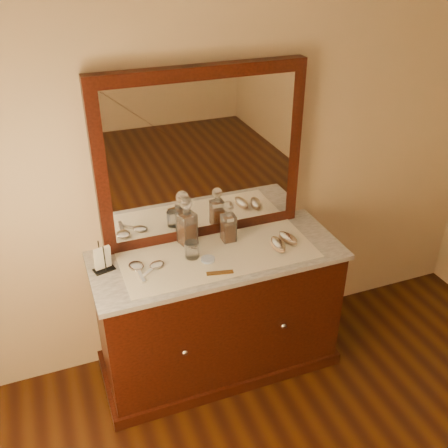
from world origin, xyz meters
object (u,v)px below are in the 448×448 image
(dresser_cabinet, at_px, (218,313))
(brush_near, at_px, (278,244))
(decanter_left, at_px, (187,226))
(brush_far, at_px, (288,238))
(napkin_rack, at_px, (103,260))
(hand_mirror_outer, at_px, (137,268))
(mirror_frame, at_px, (202,156))
(comb, at_px, (220,273))
(pin_dish, at_px, (208,259))
(decanter_right, at_px, (228,225))
(hand_mirror_inner, at_px, (155,266))

(dresser_cabinet, height_order, brush_near, brush_near)
(decanter_left, distance_m, brush_far, 0.60)
(napkin_rack, distance_m, hand_mirror_outer, 0.19)
(decanter_left, bearing_deg, mirror_frame, 31.58)
(comb, height_order, brush_far, brush_far)
(napkin_rack, bearing_deg, brush_far, -5.42)
(pin_dish, bearing_deg, mirror_frame, 75.45)
(mirror_frame, bearing_deg, brush_near, -42.28)
(decanter_left, height_order, decanter_right, decanter_left)
(brush_far, distance_m, hand_mirror_outer, 0.89)
(hand_mirror_inner, bearing_deg, brush_near, -4.60)
(napkin_rack, relative_size, brush_near, 1.07)
(comb, height_order, decanter_right, decanter_right)
(napkin_rack, bearing_deg, decanter_left, 10.74)
(decanter_right, bearing_deg, brush_near, -37.22)
(comb, distance_m, decanter_right, 0.35)
(brush_near, xyz_separation_m, hand_mirror_inner, (-0.71, 0.06, -0.01))
(pin_dish, bearing_deg, hand_mirror_inner, 172.64)
(decanter_right, relative_size, hand_mirror_inner, 1.44)
(pin_dish, height_order, hand_mirror_inner, hand_mirror_inner)
(pin_dish, height_order, decanter_right, decanter_right)
(napkin_rack, relative_size, hand_mirror_inner, 0.94)
(dresser_cabinet, distance_m, pin_dish, 0.46)
(pin_dish, distance_m, brush_far, 0.51)
(dresser_cabinet, xyz_separation_m, hand_mirror_outer, (-0.46, 0.01, 0.45))
(napkin_rack, relative_size, decanter_right, 0.65)
(comb, bearing_deg, napkin_rack, 167.75)
(decanter_right, xyz_separation_m, hand_mirror_outer, (-0.57, -0.10, -0.09))
(brush_near, distance_m, brush_far, 0.09)
(pin_dish, bearing_deg, hand_mirror_outer, 171.42)
(decanter_right, distance_m, brush_far, 0.36)
(pin_dish, xyz_separation_m, brush_far, (0.51, 0.02, 0.01))
(mirror_frame, bearing_deg, comb, -97.52)
(dresser_cabinet, relative_size, hand_mirror_outer, 6.56)
(brush_near, distance_m, hand_mirror_outer, 0.81)
(comb, xyz_separation_m, brush_far, (0.49, 0.16, 0.02))
(dresser_cabinet, distance_m, hand_mirror_inner, 0.58)
(mirror_frame, bearing_deg, pin_dish, -104.55)
(napkin_rack, distance_m, hand_mirror_inner, 0.28)
(brush_near, bearing_deg, mirror_frame, 137.72)
(decanter_left, relative_size, brush_far, 1.92)
(mirror_frame, bearing_deg, hand_mirror_outer, -152.98)
(dresser_cabinet, xyz_separation_m, brush_far, (0.43, -0.03, 0.46))
(pin_dish, bearing_deg, dresser_cabinet, 32.97)
(decanter_left, xyz_separation_m, hand_mirror_inner, (-0.24, -0.18, -0.11))
(pin_dish, distance_m, decanter_right, 0.26)
(decanter_right, bearing_deg, hand_mirror_inner, -165.58)
(mirror_frame, distance_m, decanter_right, 0.43)
(decanter_left, distance_m, brush_near, 0.54)
(mirror_frame, relative_size, brush_far, 7.62)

